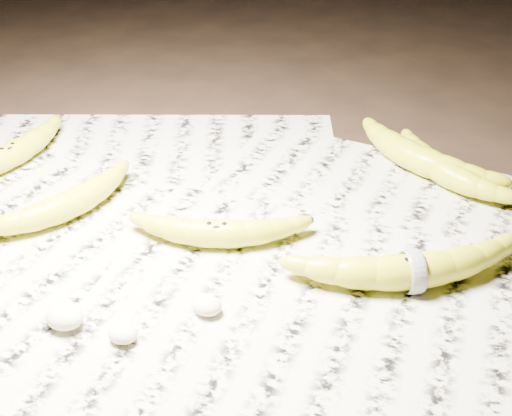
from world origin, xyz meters
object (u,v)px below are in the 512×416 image
(banana_upper_a, at_px, (417,155))
(banana_taped, at_px, (413,269))
(banana_left_a, at_px, (8,154))
(banana_center, at_px, (217,231))
(banana_upper_b, at_px, (440,166))
(banana_left_b, at_px, (69,202))

(banana_upper_a, bearing_deg, banana_taped, -54.13)
(banana_left_a, xyz_separation_m, banana_center, (0.34, -0.07, -0.00))
(banana_center, relative_size, banana_upper_a, 0.91)
(banana_taped, relative_size, banana_upper_b, 1.35)
(banana_left_b, height_order, banana_center, banana_left_b)
(banana_center, bearing_deg, banana_upper_a, 35.55)
(banana_taped, height_order, banana_upper_b, banana_taped)
(banana_left_b, relative_size, banana_taped, 0.78)
(banana_center, height_order, banana_taped, banana_taped)
(banana_left_b, bearing_deg, banana_left_a, 87.02)
(banana_center, distance_m, banana_upper_b, 0.32)
(banana_center, relative_size, banana_taped, 0.78)
(banana_upper_b, bearing_deg, banana_upper_a, -166.33)
(banana_upper_b, bearing_deg, banana_taped, -50.56)
(banana_left_a, bearing_deg, banana_center, -85.28)
(banana_taped, xyz_separation_m, banana_upper_a, (-0.04, 0.25, -0.00))
(banana_upper_b, bearing_deg, banana_left_a, -124.63)
(banana_upper_a, distance_m, banana_upper_b, 0.04)
(banana_taped, bearing_deg, banana_left_a, 144.66)
(banana_left_a, height_order, banana_left_b, same)
(banana_center, bearing_deg, banana_left_b, 164.53)
(banana_center, height_order, banana_upper_b, banana_upper_b)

